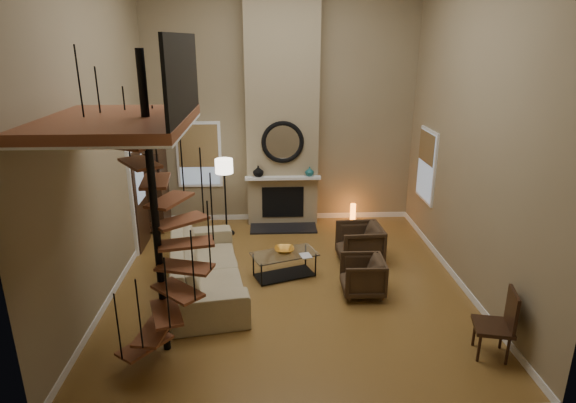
{
  "coord_description": "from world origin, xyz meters",
  "views": [
    {
      "loc": [
        -0.39,
        -7.62,
        4.13
      ],
      "look_at": [
        0.0,
        0.4,
        1.4
      ],
      "focal_mm": 30.11,
      "sensor_mm": 36.0,
      "label": 1
    }
  ],
  "objects_px": {
    "hutch": "(157,188)",
    "sofa": "(205,266)",
    "coffee_table": "(284,262)",
    "accent_lamp": "(353,213)",
    "armchair_far": "(366,276)",
    "armchair_near": "(363,244)",
    "floor_lamp": "(224,172)",
    "side_chair": "(501,322)"
  },
  "relations": [
    {
      "from": "hutch",
      "to": "sofa",
      "type": "distance_m",
      "value": 3.17
    },
    {
      "from": "coffee_table",
      "to": "accent_lamp",
      "type": "distance_m",
      "value": 3.09
    },
    {
      "from": "armchair_far",
      "to": "armchair_near",
      "type": "bearing_deg",
      "value": 171.95
    },
    {
      "from": "coffee_table",
      "to": "accent_lamp",
      "type": "height_order",
      "value": "accent_lamp"
    },
    {
      "from": "hutch",
      "to": "armchair_near",
      "type": "distance_m",
      "value": 4.73
    },
    {
      "from": "coffee_table",
      "to": "floor_lamp",
      "type": "xyz_separation_m",
      "value": [
        -1.2,
        2.07,
        1.13
      ]
    },
    {
      "from": "sofa",
      "to": "accent_lamp",
      "type": "relative_size",
      "value": 6.56
    },
    {
      "from": "side_chair",
      "to": "floor_lamp",
      "type": "bearing_deg",
      "value": 131.38
    },
    {
      "from": "armchair_far",
      "to": "sofa",
      "type": "bearing_deg",
      "value": -97.3
    },
    {
      "from": "hutch",
      "to": "coffee_table",
      "type": "bearing_deg",
      "value": -42.13
    },
    {
      "from": "sofa",
      "to": "floor_lamp",
      "type": "distance_m",
      "value": 2.62
    },
    {
      "from": "hutch",
      "to": "armchair_near",
      "type": "xyz_separation_m",
      "value": [
        4.29,
        -1.89,
        -0.6
      ]
    },
    {
      "from": "armchair_near",
      "to": "side_chair",
      "type": "distance_m",
      "value": 3.29
    },
    {
      "from": "hutch",
      "to": "accent_lamp",
      "type": "bearing_deg",
      "value": 1.31
    },
    {
      "from": "armchair_far",
      "to": "accent_lamp",
      "type": "distance_m",
      "value": 3.33
    },
    {
      "from": "armchair_far",
      "to": "side_chair",
      "type": "relative_size",
      "value": 0.7
    },
    {
      "from": "armchair_near",
      "to": "armchair_far",
      "type": "bearing_deg",
      "value": -12.01
    },
    {
      "from": "floor_lamp",
      "to": "hutch",
      "type": "bearing_deg",
      "value": 165.21
    },
    {
      "from": "armchair_near",
      "to": "coffee_table",
      "type": "relative_size",
      "value": 0.65
    },
    {
      "from": "hutch",
      "to": "floor_lamp",
      "type": "distance_m",
      "value": 1.66
    },
    {
      "from": "coffee_table",
      "to": "floor_lamp",
      "type": "distance_m",
      "value": 2.64
    },
    {
      "from": "armchair_near",
      "to": "coffee_table",
      "type": "bearing_deg",
      "value": -72.27
    },
    {
      "from": "armchair_near",
      "to": "accent_lamp",
      "type": "xyz_separation_m",
      "value": [
        0.15,
        1.99,
        -0.1
      ]
    },
    {
      "from": "coffee_table",
      "to": "accent_lamp",
      "type": "relative_size",
      "value": 2.84
    },
    {
      "from": "armchair_near",
      "to": "accent_lamp",
      "type": "height_order",
      "value": "armchair_near"
    },
    {
      "from": "armchair_near",
      "to": "armchair_far",
      "type": "height_order",
      "value": "armchair_near"
    },
    {
      "from": "armchair_near",
      "to": "accent_lamp",
      "type": "distance_m",
      "value": 2.0
    },
    {
      "from": "hutch",
      "to": "coffee_table",
      "type": "relative_size",
      "value": 1.37
    },
    {
      "from": "armchair_far",
      "to": "accent_lamp",
      "type": "xyz_separation_m",
      "value": [
        0.36,
        3.31,
        -0.1
      ]
    },
    {
      "from": "sofa",
      "to": "side_chair",
      "type": "height_order",
      "value": "side_chair"
    },
    {
      "from": "hutch",
      "to": "floor_lamp",
      "type": "height_order",
      "value": "hutch"
    },
    {
      "from": "armchair_near",
      "to": "armchair_far",
      "type": "distance_m",
      "value": 1.34
    },
    {
      "from": "side_chair",
      "to": "sofa",
      "type": "bearing_deg",
      "value": 153.05
    },
    {
      "from": "floor_lamp",
      "to": "accent_lamp",
      "type": "xyz_separation_m",
      "value": [
        2.9,
        0.51,
        -1.16
      ]
    },
    {
      "from": "floor_lamp",
      "to": "side_chair",
      "type": "bearing_deg",
      "value": -48.62
    },
    {
      "from": "armchair_far",
      "to": "coffee_table",
      "type": "bearing_deg",
      "value": -117.6
    },
    {
      "from": "sofa",
      "to": "armchair_far",
      "type": "height_order",
      "value": "sofa"
    },
    {
      "from": "armchair_near",
      "to": "side_chair",
      "type": "bearing_deg",
      "value": 19.21
    },
    {
      "from": "accent_lamp",
      "to": "armchair_far",
      "type": "bearing_deg",
      "value": -96.22
    },
    {
      "from": "coffee_table",
      "to": "side_chair",
      "type": "bearing_deg",
      "value": -41.36
    },
    {
      "from": "coffee_table",
      "to": "sofa",
      "type": "bearing_deg",
      "value": -166.48
    },
    {
      "from": "sofa",
      "to": "coffee_table",
      "type": "height_order",
      "value": "sofa"
    }
  ]
}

